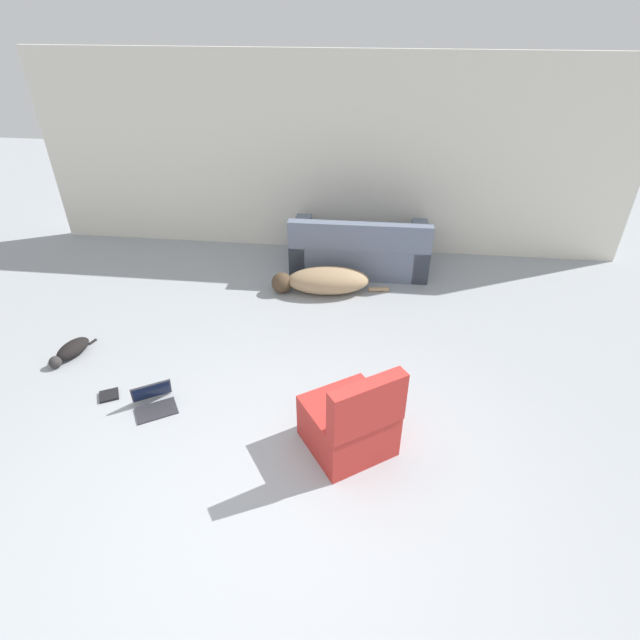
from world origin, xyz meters
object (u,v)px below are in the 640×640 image
(book_black, at_px, (109,395))
(dog, at_px, (324,281))
(laptop_open, at_px, (154,399))
(side_chair, at_px, (351,422))
(couch, at_px, (359,250))
(cat, at_px, (71,350))

(book_black, bearing_deg, dog, 50.79)
(laptop_open, relative_size, side_chair, 0.54)
(dog, relative_size, laptop_open, 3.17)
(couch, height_order, dog, couch)
(couch, height_order, book_black, couch)
(couch, relative_size, book_black, 8.11)
(cat, distance_m, book_black, 0.83)
(couch, bearing_deg, cat, 38.61)
(laptop_open, xyz_separation_m, side_chair, (1.75, -0.29, 0.20))
(cat, bearing_deg, side_chair, 92.12)
(book_black, bearing_deg, side_chair, -8.96)
(couch, xyz_separation_m, cat, (-2.76, -2.27, -0.19))
(laptop_open, bearing_deg, side_chair, -41.12)
(laptop_open, bearing_deg, book_black, 140.41)
(laptop_open, height_order, book_black, laptop_open)
(cat, bearing_deg, dog, 142.98)
(dog, relative_size, side_chair, 1.70)
(dog, xyz_separation_m, book_black, (-1.73, -2.12, -0.14))
(couch, height_order, laptop_open, couch)
(dog, height_order, book_black, dog)
(dog, xyz_separation_m, cat, (-2.37, -1.59, -0.08))
(couch, distance_m, side_chair, 3.14)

